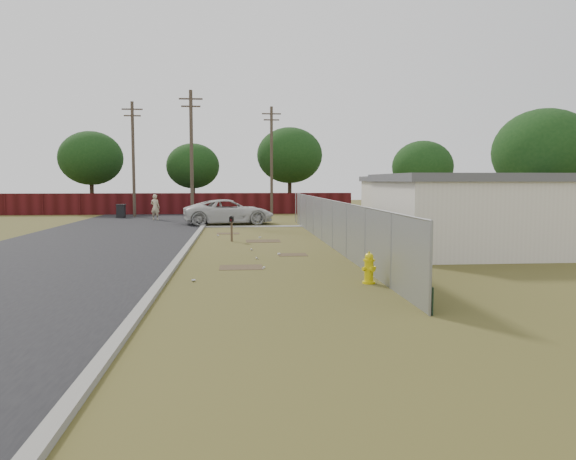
{
  "coord_description": "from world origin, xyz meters",
  "views": [
    {
      "loc": [
        -0.91,
        -23.24,
        2.82
      ],
      "look_at": [
        0.87,
        -3.63,
        1.1
      ],
      "focal_mm": 35.0,
      "sensor_mm": 36.0,
      "label": 1
    }
  ],
  "objects": [
    {
      "name": "ground",
      "position": [
        0.0,
        0.0,
        0.0
      ],
      "size": [
        120.0,
        120.0,
        0.0
      ],
      "primitive_type": "plane",
      "color": "brown",
      "rests_on": "ground"
    },
    {
      "name": "fire_hydrant",
      "position": [
        2.7,
        -8.21,
        0.42
      ],
      "size": [
        0.46,
        0.46,
        0.89
      ],
      "color": "#DBC80B",
      "rests_on": "ground"
    },
    {
      "name": "horizon_trees",
      "position": [
        0.84,
        23.56,
        4.63
      ],
      "size": [
        33.32,
        31.94,
        7.78
      ],
      "color": "#2E2014",
      "rests_on": "ground"
    },
    {
      "name": "pedestrian",
      "position": [
        -6.8,
        17.92,
        0.93
      ],
      "size": [
        0.8,
        0.66,
        1.87
      ],
      "primitive_type": "imported",
      "rotation": [
        0.0,
        0.0,
        2.77
      ],
      "color": "#BCAF8A",
      "rests_on": "ground"
    },
    {
      "name": "houses",
      "position": [
        9.7,
        3.13,
        1.56
      ],
      "size": [
        9.3,
        17.24,
        3.1
      ],
      "color": "silver",
      "rests_on": "ground"
    },
    {
      "name": "street",
      "position": [
        -6.76,
        8.05,
        0.02
      ],
      "size": [
        15.1,
        60.0,
        0.12
      ],
      "color": "black",
      "rests_on": "ground"
    },
    {
      "name": "utility_poles",
      "position": [
        -3.67,
        20.67,
        4.69
      ],
      "size": [
        12.6,
        8.24,
        9.0
      ],
      "color": "#47382F",
      "rests_on": "ground"
    },
    {
      "name": "scattered_litter",
      "position": [
        -0.54,
        -1.2,
        0.04
      ],
      "size": [
        2.93,
        13.17,
        0.07
      ],
      "color": "silver",
      "rests_on": "ground"
    },
    {
      "name": "pickup_truck",
      "position": [
        -1.45,
        13.51,
        0.81
      ],
      "size": [
        6.2,
        3.56,
        1.63
      ],
      "primitive_type": "imported",
      "rotation": [
        0.0,
        0.0,
        1.72
      ],
      "color": "silver",
      "rests_on": "ground"
    },
    {
      "name": "trash_bin",
      "position": [
        -9.78,
        20.68,
        0.54
      ],
      "size": [
        0.69,
        0.75,
        1.05
      ],
      "color": "black",
      "rests_on": "ground"
    },
    {
      "name": "privacy_fence",
      "position": [
        -6.0,
        25.0,
        0.9
      ],
      "size": [
        30.0,
        0.12,
        1.8
      ],
      "primitive_type": "cube",
      "color": "#480F12",
      "rests_on": "ground"
    },
    {
      "name": "mailbox",
      "position": [
        -1.17,
        2.97,
        0.95
      ],
      "size": [
        0.22,
        0.53,
        1.21
      ],
      "color": "brown",
      "rests_on": "ground"
    },
    {
      "name": "chainlink_fence",
      "position": [
        3.12,
        1.03,
        0.8
      ],
      "size": [
        0.1,
        27.06,
        2.02
      ],
      "color": "gray",
      "rests_on": "ground"
    }
  ]
}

